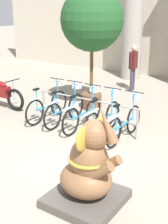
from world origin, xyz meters
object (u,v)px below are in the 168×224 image
object	(u,v)px
elephant_statue	(88,171)
bicycle_3	(103,118)
potted_tree	(92,22)
bicycle_0	(48,105)
bicycle_1	(66,108)
motorcycle	(0,93)
bicycle_2	(83,113)
bicycle_4	(125,123)
person_pedestrian	(133,64)

from	to	relation	value
elephant_statue	bicycle_3	bearing A→B (deg)	115.62
potted_tree	bicycle_0	bearing A→B (deg)	-106.66
bicycle_1	elephant_statue	xyz separation A→B (m)	(2.41, -2.62, 0.16)
motorcycle	bicycle_1	bearing A→B (deg)	-0.10
bicycle_3	potted_tree	bearing A→B (deg)	130.57
bicycle_2	motorcycle	distance (m)	3.10
bicycle_4	elephant_statue	distance (m)	2.65
motorcycle	person_pedestrian	xyz separation A→B (m)	(2.55, 4.00, 0.53)
potted_tree	bicycle_2	bearing A→B (deg)	-64.59
bicycle_0	bicycle_3	distance (m)	1.76
person_pedestrian	potted_tree	distance (m)	2.96
person_pedestrian	elephant_statue	bearing A→B (deg)	-70.30
bicycle_0	potted_tree	world-z (taller)	potted_tree
bicycle_4	motorcycle	distance (m)	4.27
bicycle_4	elephant_statue	bearing A→B (deg)	-75.84
bicycle_0	elephant_statue	size ratio (longest dim) A/B	1.00
bicycle_4	motorcycle	size ratio (longest dim) A/B	0.86
bicycle_1	potted_tree	world-z (taller)	potted_tree
bicycle_1	bicycle_3	world-z (taller)	same
bicycle_0	bicycle_2	xyz separation A→B (m)	(1.17, -0.03, 0.00)
bicycle_4	potted_tree	xyz separation A→B (m)	(-1.90, 1.54, 2.11)
elephant_statue	potted_tree	size ratio (longest dim) A/B	0.49
bicycle_2	elephant_statue	bearing A→B (deg)	-54.78
bicycle_1	bicycle_2	distance (m)	0.59
bicycle_3	bicycle_4	bearing A→B (deg)	-0.70
bicycle_1	person_pedestrian	bearing A→B (deg)	89.50
bicycle_3	motorcycle	bearing A→B (deg)	179.23
bicycle_2	motorcycle	world-z (taller)	bicycle_2
person_pedestrian	potted_tree	world-z (taller)	potted_tree
bicycle_0	motorcycle	bearing A→B (deg)	179.46
motorcycle	potted_tree	bearing A→B (deg)	31.99
bicycle_1	bicycle_4	bearing A→B (deg)	-1.69
potted_tree	elephant_statue	bearing A→B (deg)	-58.20
motorcycle	person_pedestrian	world-z (taller)	person_pedestrian
bicycle_3	motorcycle	distance (m)	3.68
bicycle_1	elephant_statue	world-z (taller)	elephant_statue
motorcycle	bicycle_3	bearing A→B (deg)	-0.77
bicycle_0	bicycle_1	distance (m)	0.59
bicycle_1	bicycle_2	bearing A→B (deg)	-3.80
person_pedestrian	bicycle_1	bearing A→B (deg)	-90.50
bicycle_4	potted_tree	world-z (taller)	potted_tree
bicycle_2	bicycle_4	size ratio (longest dim) A/B	1.00
bicycle_1	motorcycle	size ratio (longest dim) A/B	0.86
bicycle_3	person_pedestrian	distance (m)	4.25
bicycle_2	bicycle_1	bearing A→B (deg)	176.20
bicycle_0	bicycle_3	size ratio (longest dim) A/B	1.00
bicycle_0	potted_tree	xyz separation A→B (m)	(0.45, 1.50, 2.11)
elephant_statue	motorcycle	xyz separation A→B (m)	(-4.92, 2.62, -0.13)
bicycle_0	bicycle_1	bearing A→B (deg)	1.34
bicycle_1	motorcycle	bearing A→B (deg)	179.90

